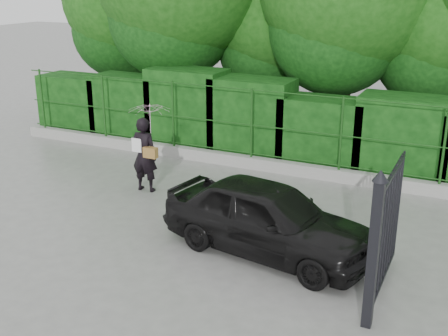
% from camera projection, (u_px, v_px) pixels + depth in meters
% --- Properties ---
extents(ground, '(80.00, 80.00, 0.00)m').
position_uv_depth(ground, '(142.00, 233.00, 10.92)').
color(ground, gray).
extents(kerb, '(14.00, 0.25, 0.30)m').
position_uv_depth(kerb, '(237.00, 160.00, 14.71)').
color(kerb, '#9E9E99').
rests_on(kerb, ground).
extents(fence, '(14.13, 0.06, 1.80)m').
position_uv_depth(fence, '(245.00, 122.00, 14.28)').
color(fence, '#184715').
rests_on(fence, kerb).
extents(hedge, '(14.20, 1.20, 2.27)m').
position_uv_depth(hedge, '(250.00, 121.00, 15.31)').
color(hedge, black).
rests_on(hedge, ground).
extents(gate, '(0.22, 2.33, 2.36)m').
position_uv_depth(gate, '(380.00, 237.00, 8.04)').
color(gate, black).
rests_on(gate, ground).
extents(woman, '(0.95, 0.96, 2.06)m').
position_uv_depth(woman, '(148.00, 135.00, 12.64)').
color(woman, black).
rests_on(woman, ground).
extents(car, '(4.11, 2.20, 1.33)m').
position_uv_depth(car, '(268.00, 218.00, 9.96)').
color(car, black).
rests_on(car, ground).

